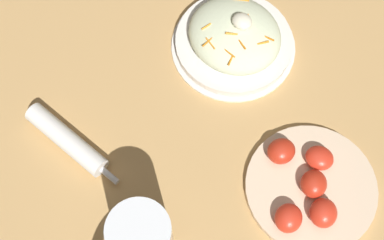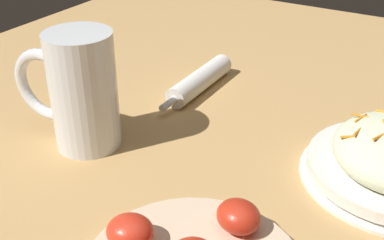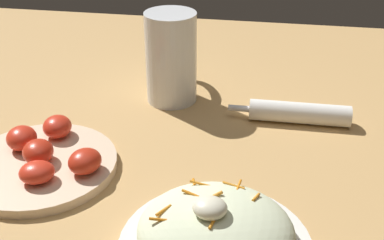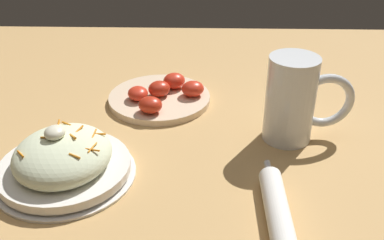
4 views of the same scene
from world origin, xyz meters
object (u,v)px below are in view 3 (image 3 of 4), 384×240
at_px(beer_mug, 172,60).
at_px(napkin_roll, 298,113).
at_px(salad_plate, 215,239).
at_px(tomato_plate, 43,160).

xyz_separation_m(beer_mug, napkin_roll, (-0.23, 0.05, -0.06)).
relative_size(beer_mug, napkin_roll, 0.81).
relative_size(salad_plate, tomato_plate, 1.06).
bearing_deg(beer_mug, tomato_plate, 61.71).
bearing_deg(tomato_plate, napkin_roll, -151.13).
distance_m(beer_mug, tomato_plate, 0.29).
distance_m(napkin_roll, tomato_plate, 0.41).
bearing_deg(napkin_roll, beer_mug, -13.36).
height_order(beer_mug, tomato_plate, beer_mug).
height_order(salad_plate, beer_mug, beer_mug).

